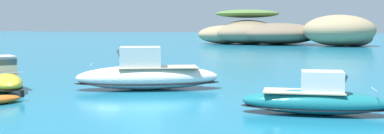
% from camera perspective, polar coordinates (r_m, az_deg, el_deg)
% --- Properties ---
extents(ground_plane, '(400.00, 400.00, 0.00)m').
position_cam_1_polar(ground_plane, '(23.74, -3.87, -4.77)').
color(ground_plane, '#197093').
extents(islet_large, '(28.75, 22.60, 7.01)m').
position_cam_1_polar(islet_large, '(98.31, 7.63, 4.19)').
color(islet_large, '#84755B').
rests_on(islet_large, ground).
extents(islet_small, '(14.01, 12.79, 5.71)m').
position_cam_1_polar(islet_small, '(92.53, 17.33, 3.98)').
color(islet_small, '#9E8966').
rests_on(islet_small, ground).
extents(motorboat_yellow, '(6.80, 6.43, 2.13)m').
position_cam_1_polar(motorboat_yellow, '(32.04, -21.70, -1.26)').
color(motorboat_yellow, yellow).
rests_on(motorboat_yellow, ground).
extents(motorboat_white, '(9.39, 5.77, 2.66)m').
position_cam_1_polar(motorboat_white, '(30.12, -5.36, -0.96)').
color(motorboat_white, white).
rests_on(motorboat_white, ground).
extents(motorboat_teal, '(6.77, 2.45, 1.97)m').
position_cam_1_polar(motorboat_teal, '(22.51, 14.36, -3.77)').
color(motorboat_teal, '#19727A').
rests_on(motorboat_teal, ground).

